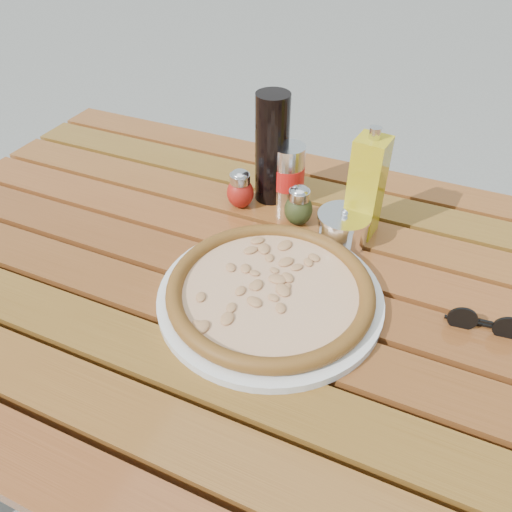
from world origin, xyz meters
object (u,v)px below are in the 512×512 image
at_px(pepper_shaker, 240,189).
at_px(soda_can, 288,174).
at_px(table, 251,308).
at_px(pizza, 270,289).
at_px(dark_bottle, 272,149).
at_px(olive_oil_cruet, 366,187).
at_px(sunglasses, 485,323).
at_px(oregano_shaker, 299,206).
at_px(parmesan_tin, 343,228).
at_px(plate, 270,297).

relative_size(pepper_shaker, soda_can, 0.68).
bearing_deg(table, pepper_shaker, 120.23).
xyz_separation_m(pizza, soda_can, (-0.08, 0.29, 0.04)).
bearing_deg(dark_bottle, olive_oil_cruet, -11.30).
bearing_deg(sunglasses, pizza, -174.13).
distance_m(table, pizza, 0.12).
relative_size(dark_bottle, soda_can, 1.83).
bearing_deg(pizza, soda_can, 106.19).
relative_size(dark_bottle, sunglasses, 2.00).
height_order(pepper_shaker, oregano_shaker, same).
relative_size(oregano_shaker, olive_oil_cruet, 0.39).
relative_size(pizza, olive_oil_cruet, 1.72).
bearing_deg(soda_can, pizza, -73.81).
height_order(soda_can, parmesan_tin, soda_can).
xyz_separation_m(oregano_shaker, dark_bottle, (-0.08, 0.06, 0.07)).
xyz_separation_m(pizza, olive_oil_cruet, (0.08, 0.24, 0.07)).
height_order(pizza, soda_can, soda_can).
xyz_separation_m(dark_bottle, parmesan_tin, (0.18, -0.08, -0.08)).
xyz_separation_m(oregano_shaker, soda_can, (-0.05, 0.07, 0.02)).
bearing_deg(plate, oregano_shaker, 98.76).
xyz_separation_m(table, parmesan_tin, (0.11, 0.16, 0.11)).
distance_m(table, olive_oil_cruet, 0.30).
relative_size(table, dark_bottle, 6.36).
bearing_deg(sunglasses, oregano_shaker, 150.71).
xyz_separation_m(pepper_shaker, oregano_shaker, (0.13, -0.01, 0.00)).
distance_m(pizza, parmesan_tin, 0.20).
height_order(dark_bottle, soda_can, dark_bottle).
distance_m(table, oregano_shaker, 0.21).
height_order(oregano_shaker, soda_can, soda_can).
height_order(table, dark_bottle, dark_bottle).
distance_m(soda_can, parmesan_tin, 0.17).
height_order(pepper_shaker, dark_bottle, dark_bottle).
bearing_deg(table, dark_bottle, 105.04).
relative_size(plate, sunglasses, 3.27).
height_order(oregano_shaker, sunglasses, oregano_shaker).
bearing_deg(dark_bottle, soda_can, 10.40).
distance_m(oregano_shaker, sunglasses, 0.38).
distance_m(table, plate, 0.10).
relative_size(plate, olive_oil_cruet, 1.71).
bearing_deg(dark_bottle, pizza, -67.53).
bearing_deg(plate, table, 142.99).
height_order(table, pepper_shaker, pepper_shaker).
xyz_separation_m(plate, dark_bottle, (-0.12, 0.28, 0.10)).
height_order(pepper_shaker, soda_can, soda_can).
bearing_deg(table, oregano_shaker, 84.46).
bearing_deg(dark_bottle, sunglasses, -25.86).
xyz_separation_m(soda_can, sunglasses, (0.40, -0.22, -0.04)).
xyz_separation_m(pepper_shaker, parmesan_tin, (0.22, -0.03, -0.01)).
relative_size(pepper_shaker, parmesan_tin, 0.75).
xyz_separation_m(table, sunglasses, (0.37, 0.03, 0.09)).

